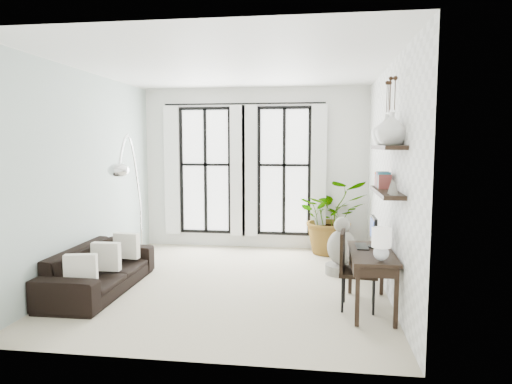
% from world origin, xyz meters
% --- Properties ---
extents(floor, '(5.00, 5.00, 0.00)m').
position_xyz_m(floor, '(0.00, 0.00, 0.00)').
color(floor, '#B9B093').
rests_on(floor, ground).
extents(ceiling, '(5.00, 5.00, 0.00)m').
position_xyz_m(ceiling, '(0.00, 0.00, 3.20)').
color(ceiling, white).
rests_on(ceiling, wall_back).
extents(wall_left, '(0.00, 5.00, 5.00)m').
position_xyz_m(wall_left, '(-2.25, 0.00, 1.60)').
color(wall_left, '#A3B6AF').
rests_on(wall_left, floor).
extents(wall_right, '(0.00, 5.00, 5.00)m').
position_xyz_m(wall_right, '(2.25, 0.00, 1.60)').
color(wall_right, white).
rests_on(wall_right, floor).
extents(wall_back, '(4.50, 0.00, 4.50)m').
position_xyz_m(wall_back, '(0.00, 2.50, 1.60)').
color(wall_back, white).
rests_on(wall_back, floor).
extents(windows, '(3.26, 0.13, 2.65)m').
position_xyz_m(windows, '(-0.20, 2.43, 1.56)').
color(windows, white).
rests_on(windows, wall_back).
extents(wall_shelves, '(0.25, 1.30, 0.60)m').
position_xyz_m(wall_shelves, '(2.11, -0.79, 1.73)').
color(wall_shelves, black).
rests_on(wall_shelves, wall_right).
extents(sofa, '(0.86, 2.16, 0.63)m').
position_xyz_m(sofa, '(-1.80, -0.57, 0.31)').
color(sofa, black).
rests_on(sofa, floor).
extents(throw_pillows, '(0.40, 1.52, 0.40)m').
position_xyz_m(throw_pillows, '(-1.70, -0.57, 0.50)').
color(throw_pillows, silver).
rests_on(throw_pillows, sofa).
extents(plant, '(1.50, 1.38, 1.43)m').
position_xyz_m(plant, '(1.53, 2.15, 0.72)').
color(plant, '#2D7228').
rests_on(plant, floor).
extents(desk, '(0.54, 1.27, 1.14)m').
position_xyz_m(desk, '(1.95, -0.88, 0.71)').
color(desk, black).
rests_on(desk, floor).
extents(desk_chair, '(0.52, 0.52, 0.99)m').
position_xyz_m(desk_chair, '(1.71, -0.80, 0.57)').
color(desk_chair, black).
rests_on(desk_chair, floor).
extents(arc_lamp, '(0.72, 2.05, 2.24)m').
position_xyz_m(arc_lamp, '(-1.70, 0.34, 1.75)').
color(arc_lamp, silver).
rests_on(arc_lamp, floor).
extents(buddha, '(0.52, 0.52, 0.93)m').
position_xyz_m(buddha, '(1.66, 0.75, 0.39)').
color(buddha, gray).
rests_on(buddha, floor).
extents(vase_a, '(0.37, 0.37, 0.38)m').
position_xyz_m(vase_a, '(2.11, -1.08, 2.27)').
color(vase_a, white).
rests_on(vase_a, shelf_upper).
extents(vase_b, '(0.37, 0.37, 0.38)m').
position_xyz_m(vase_b, '(2.11, -0.68, 2.27)').
color(vase_b, white).
rests_on(vase_b, shelf_upper).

